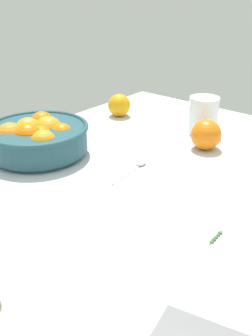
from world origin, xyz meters
TOP-DOWN VIEW (x-y plane):
  - ground_plane at (0.00, 0.00)cm, footprint 138.98×107.52cm
  - fruit_bowl at (0.20, 35.92)cm, footprint 27.94×27.94cm
  - juice_glass at (42.86, 9.30)cm, footprint 9.10×9.10cm
  - loose_orange_0 at (32.76, 2.44)cm, footprint 8.63×8.63cm
  - loose_orange_4 at (39.03, 40.18)cm, footprint 7.76×7.76cm
  - spoon at (9.39, 9.32)cm, footprint 15.00×3.42cm
  - herb_sprig_1 at (-3.46, -21.02)cm, footprint 5.39×1.14cm

SIDE VIEW (x-z plane):
  - ground_plane at x=0.00cm, z-range -3.00..0.00cm
  - herb_sprig_1 at x=-3.46cm, z-range -0.22..0.78cm
  - spoon at x=9.39cm, z-range -0.07..0.93cm
  - loose_orange_4 at x=39.03cm, z-range 0.00..7.76cm
  - loose_orange_0 at x=32.76cm, z-range 0.00..8.63cm
  - fruit_bowl at x=0.20cm, z-range -0.05..9.92cm
  - juice_glass at x=42.86cm, z-range -0.72..10.84cm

